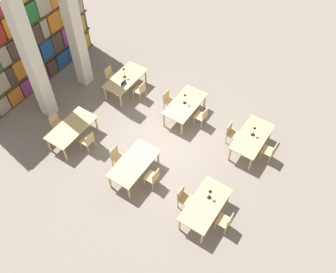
{
  "coord_description": "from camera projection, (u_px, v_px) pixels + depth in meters",
  "views": [
    {
      "loc": [
        -7.04,
        -4.93,
        11.21
      ],
      "look_at": [
        0.0,
        -0.28,
        0.67
      ],
      "focal_mm": 40.0,
      "sensor_mm": 36.0,
      "label": 1
    }
  ],
  "objects": [
    {
      "name": "chair_11",
      "position": [
        111.0,
        76.0,
        15.79
      ],
      "size": [
        0.42,
        0.4,
        0.89
      ],
      "rotation": [
        0.0,
        0.0,
        3.14
      ],
      "color": "tan",
      "rests_on": "ground_plane"
    },
    {
      "name": "chair_0",
      "position": [
        226.0,
        222.0,
        11.62
      ],
      "size": [
        0.42,
        0.4,
        0.89
      ],
      "color": "tan",
      "rests_on": "ground_plane"
    },
    {
      "name": "desk_lamp_0",
      "position": [
        210.0,
        193.0,
        11.62
      ],
      "size": [
        0.14,
        0.14,
        0.44
      ],
      "color": "black",
      "rests_on": "reading_table_0"
    },
    {
      "name": "pillar_left",
      "position": [
        29.0,
        52.0,
        12.84
      ],
      "size": [
        0.48,
        0.48,
        6.0
      ],
      "color": "silver",
      "rests_on": "ground_plane"
    },
    {
      "name": "ground_plane",
      "position": [
        162.0,
        144.0,
        14.12
      ],
      "size": [
        40.0,
        40.0,
        0.0
      ],
      "primitive_type": "plane",
      "color": "gray"
    },
    {
      "name": "laptop",
      "position": [
        125.0,
        85.0,
        15.01
      ],
      "size": [
        0.32,
        0.22,
        0.21
      ],
      "color": "silver",
      "rests_on": "reading_table_5"
    },
    {
      "name": "desk_lamp_3",
      "position": [
        124.0,
        71.0,
        15.11
      ],
      "size": [
        0.14,
        0.14,
        0.48
      ],
      "color": "black",
      "rests_on": "reading_table_5"
    },
    {
      "name": "chair_1",
      "position": [
        184.0,
        197.0,
        12.15
      ],
      "size": [
        0.42,
        0.4,
        0.89
      ],
      "rotation": [
        0.0,
        0.0,
        3.14
      ],
      "color": "tan",
      "rests_on": "ground_plane"
    },
    {
      "name": "chair_3",
      "position": [
        232.0,
        133.0,
        13.85
      ],
      "size": [
        0.42,
        0.4,
        0.89
      ],
      "rotation": [
        0.0,
        0.0,
        3.14
      ],
      "color": "tan",
      "rests_on": "ground_plane"
    },
    {
      "name": "chair_6",
      "position": [
        202.0,
        116.0,
        14.37
      ],
      "size": [
        0.42,
        0.4,
        0.89
      ],
      "color": "tan",
      "rests_on": "ground_plane"
    },
    {
      "name": "desk_lamp_2",
      "position": [
        185.0,
        97.0,
        14.18
      ],
      "size": [
        0.14,
        0.14,
        0.49
      ],
      "color": "black",
      "rests_on": "reading_table_3"
    },
    {
      "name": "bookshelf_bank",
      "position": [
        24.0,
        29.0,
        14.14
      ],
      "size": [
        6.36,
        0.35,
        5.5
      ],
      "color": "brown",
      "rests_on": "ground_plane"
    },
    {
      "name": "chair_9",
      "position": [
        57.0,
        123.0,
        14.14
      ],
      "size": [
        0.42,
        0.4,
        0.89
      ],
      "rotation": [
        0.0,
        0.0,
        3.14
      ],
      "color": "tan",
      "rests_on": "ground_plane"
    },
    {
      "name": "chair_2",
      "position": [
        270.0,
        151.0,
        13.32
      ],
      "size": [
        0.42,
        0.4,
        0.89
      ],
      "color": "tan",
      "rests_on": "ground_plane"
    },
    {
      "name": "reading_table_1",
      "position": [
        252.0,
        138.0,
        13.47
      ],
      "size": [
        1.89,
        0.97,
        0.75
      ],
      "color": "tan",
      "rests_on": "ground_plane"
    },
    {
      "name": "chair_4",
      "position": [
        153.0,
        177.0,
        12.64
      ],
      "size": [
        0.42,
        0.4,
        0.89
      ],
      "color": "tan",
      "rests_on": "ground_plane"
    },
    {
      "name": "reading_table_4",
      "position": [
        72.0,
        128.0,
        13.74
      ],
      "size": [
        1.89,
        0.97,
        0.75
      ],
      "color": "tan",
      "rests_on": "ground_plane"
    },
    {
      "name": "pillar_center",
      "position": [
        72.0,
        21.0,
        13.98
      ],
      "size": [
        0.48,
        0.48,
        6.0
      ],
      "color": "silver",
      "rests_on": "ground_plane"
    },
    {
      "name": "reading_table_5",
      "position": [
        125.0,
        79.0,
        15.4
      ],
      "size": [
        1.89,
        0.97,
        0.75
      ],
      "color": "tan",
      "rests_on": "ground_plane"
    },
    {
      "name": "reading_table_0",
      "position": [
        205.0,
        205.0,
        11.77
      ],
      "size": [
        1.89,
        0.97,
        0.75
      ],
      "color": "tan",
      "rests_on": "ground_plane"
    },
    {
      "name": "chair_7",
      "position": [
        169.0,
        100.0,
        14.89
      ],
      "size": [
        0.42,
        0.4,
        0.89
      ],
      "rotation": [
        0.0,
        0.0,
        3.14
      ],
      "color": "tan",
      "rests_on": "ground_plane"
    },
    {
      "name": "reading_table_2",
      "position": [
        134.0,
        164.0,
        12.75
      ],
      "size": [
        1.89,
        0.97,
        0.75
      ],
      "color": "tan",
      "rests_on": "ground_plane"
    },
    {
      "name": "chair_10",
      "position": [
        140.0,
        90.0,
        15.27
      ],
      "size": [
        0.42,
        0.4,
        0.89
      ],
      "color": "tan",
      "rests_on": "ground_plane"
    },
    {
      "name": "desk_lamp_1",
      "position": [
        254.0,
        130.0,
        13.22
      ],
      "size": [
        0.14,
        0.14,
        0.44
      ],
      "color": "black",
      "rests_on": "reading_table_1"
    },
    {
      "name": "chair_8",
      "position": [
        88.0,
        141.0,
        13.61
      ],
      "size": [
        0.42,
        0.4,
        0.89
      ],
      "color": "tan",
      "rests_on": "ground_plane"
    },
    {
      "name": "reading_table_3",
      "position": [
        185.0,
        105.0,
        14.48
      ],
      "size": [
        1.89,
        0.97,
        0.75
      ],
      "color": "tan",
      "rests_on": "ground_plane"
    },
    {
      "name": "chair_5",
      "position": [
        117.0,
        157.0,
        13.17
      ],
      "size": [
        0.42,
        0.4,
        0.89
      ],
      "rotation": [
        0.0,
        0.0,
        3.14
      ],
      "color": "tan",
      "rests_on": "ground_plane"
    }
  ]
}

